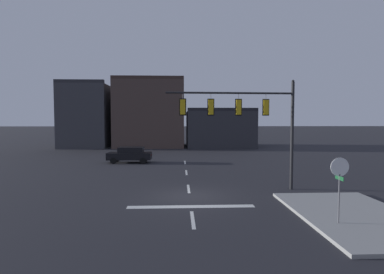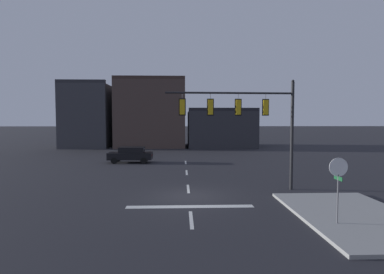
{
  "view_description": "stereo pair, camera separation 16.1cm",
  "coord_description": "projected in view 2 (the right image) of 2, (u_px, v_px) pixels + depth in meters",
  "views": [
    {
      "loc": [
        -0.58,
        -17.07,
        4.34
      ],
      "look_at": [
        0.34,
        4.96,
        3.12
      ],
      "focal_mm": 28.53,
      "sensor_mm": 36.0,
      "label": 1
    },
    {
      "loc": [
        -0.42,
        -17.07,
        4.34
      ],
      "look_at": [
        0.34,
        4.96,
        3.12
      ],
      "focal_mm": 28.53,
      "sensor_mm": 36.0,
      "label": 2
    }
  ],
  "objects": [
    {
      "name": "car_lot_nearside",
      "position": [
        131.0,
        154.0,
        31.06
      ],
      "size": [
        4.48,
        1.96,
        1.61
      ],
      "color": "black",
      "rests_on": "ground"
    },
    {
      "name": "lane_centreline",
      "position": [
        188.0,
        189.0,
        19.29
      ],
      "size": [
        0.16,
        26.4,
        0.01
      ],
      "color": "silver",
      "rests_on": "ground"
    },
    {
      "name": "sidewalk_near_corner",
      "position": [
        355.0,
        216.0,
        13.55
      ],
      "size": [
        5.0,
        8.0,
        0.15
      ],
      "primitive_type": "cube",
      "color": "gray",
      "rests_on": "ground"
    },
    {
      "name": "signal_mast_near_side",
      "position": [
        249.0,
        115.0,
        18.65
      ],
      "size": [
        7.93,
        0.56,
        6.83
      ],
      "color": "black",
      "rests_on": "ground"
    },
    {
      "name": "building_row",
      "position": [
        148.0,
        119.0,
        50.42
      ],
      "size": [
        30.45,
        10.62,
        10.96
      ],
      "color": "#38383D",
      "rests_on": "ground"
    },
    {
      "name": "stop_bar_paint",
      "position": [
        190.0,
        207.0,
        15.3
      ],
      "size": [
        6.4,
        0.5,
        0.01
      ],
      "primitive_type": "cube",
      "color": "silver",
      "rests_on": "ground"
    },
    {
      "name": "ground_plane",
      "position": [
        189.0,
        197.0,
        17.29
      ],
      "size": [
        400.0,
        400.0,
        0.0
      ],
      "primitive_type": "plane",
      "color": "#232328"
    },
    {
      "name": "stop_sign",
      "position": [
        338.0,
        175.0,
        12.29
      ],
      "size": [
        0.76,
        0.64,
        2.83
      ],
      "color": "#56565B",
      "rests_on": "ground"
    }
  ]
}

